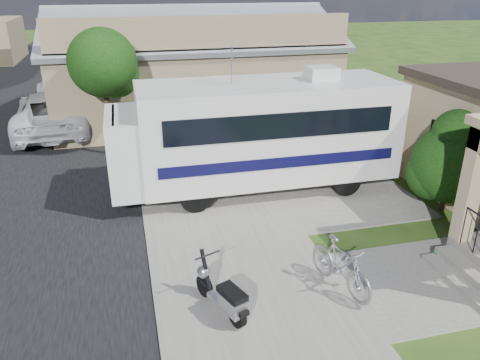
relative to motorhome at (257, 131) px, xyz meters
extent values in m
plane|color=#1E3F11|center=(-0.57, -4.68, -1.86)|extent=(120.00, 120.00, 0.00)
cube|color=black|center=(-8.07, 5.32, -1.85)|extent=(9.00, 80.00, 0.02)
cube|color=slate|center=(-1.57, 5.32, -1.83)|extent=(4.00, 80.00, 0.06)
cube|color=slate|center=(0.93, -0.18, -1.84)|extent=(7.00, 6.00, 0.05)
cube|color=slate|center=(2.43, -5.68, -1.84)|extent=(4.00, 3.00, 0.05)
cube|color=black|center=(4.91, -1.98, -0.16)|extent=(0.04, 1.10, 1.20)
cube|color=slate|center=(3.13, -5.98, -1.70)|extent=(0.40, 2.16, 0.32)
cube|color=slate|center=(2.78, -5.98, -1.78)|extent=(0.35, 2.16, 0.16)
cube|color=tan|center=(3.50, -4.96, -0.01)|extent=(0.35, 0.35, 2.70)
cube|color=#78664B|center=(-0.57, 9.32, -0.06)|extent=(12.00, 8.00, 3.60)
cube|color=slate|center=(-0.57, 7.32, 2.29)|extent=(12.50, 4.40, 1.78)
cube|color=slate|center=(-0.57, 11.32, 2.29)|extent=(12.50, 4.40, 1.78)
cube|color=slate|center=(-0.57, 9.32, 2.99)|extent=(12.50, 0.50, 0.22)
cube|color=#78664B|center=(-0.57, 5.42, 2.29)|extent=(11.76, 0.20, 1.30)
cylinder|color=black|center=(-4.37, 4.32, -0.29)|extent=(0.20, 0.20, 3.15)
sphere|color=black|center=(-4.37, 4.32, 1.51)|extent=(2.40, 2.40, 2.40)
sphere|color=black|center=(-3.97, 4.52, 1.06)|extent=(1.68, 1.68, 1.68)
cylinder|color=black|center=(-4.37, 14.32, -0.22)|extent=(0.20, 0.20, 3.29)
sphere|color=black|center=(-4.37, 14.32, 1.66)|extent=(2.40, 2.40, 2.40)
sphere|color=black|center=(-3.97, 14.52, 1.19)|extent=(1.68, 1.68, 1.68)
cylinder|color=black|center=(-4.37, 23.32, -0.36)|extent=(0.20, 0.20, 3.01)
sphere|color=black|center=(-4.37, 23.32, 1.36)|extent=(2.40, 2.40, 2.40)
sphere|color=black|center=(-3.97, 23.52, 0.93)|extent=(1.68, 1.68, 1.68)
cube|color=silver|center=(0.32, 0.00, 0.04)|extent=(7.60, 2.73, 2.82)
cube|color=silver|center=(-3.91, 0.01, -0.29)|extent=(0.87, 2.58, 2.17)
cube|color=black|center=(-4.10, 0.01, 0.31)|extent=(0.07, 2.30, 0.98)
cube|color=black|center=(0.32, -1.37, 0.54)|extent=(6.45, 0.05, 0.70)
cube|color=black|center=(0.33, 1.37, 0.54)|extent=(6.45, 0.05, 0.70)
cube|color=black|center=(0.32, -1.37, -0.53)|extent=(6.83, 0.04, 0.33)
cube|color=black|center=(0.33, 1.37, -0.53)|extent=(6.83, 0.04, 0.33)
cube|color=silver|center=(1.95, 0.00, 1.64)|extent=(0.87, 0.76, 0.38)
cylinder|color=#97969D|center=(-0.76, 0.00, 1.99)|extent=(0.04, 0.04, 1.08)
cylinder|color=black|center=(-2.11, -1.19, -1.37)|extent=(0.87, 0.31, 0.87)
cylinder|color=black|center=(-2.10, 1.20, -1.37)|extent=(0.87, 0.31, 0.87)
cylinder|color=black|center=(2.45, -1.20, -1.37)|extent=(0.87, 0.31, 0.87)
cylinder|color=black|center=(2.45, 1.19, -1.37)|extent=(0.87, 0.31, 0.87)
cylinder|color=black|center=(4.72, -2.76, -1.43)|extent=(0.17, 0.17, 0.87)
sphere|color=black|center=(4.72, -2.76, -0.45)|extent=(2.17, 2.17, 2.17)
sphere|color=black|center=(5.16, -2.43, -0.02)|extent=(1.73, 1.73, 1.73)
sphere|color=black|center=(4.40, -2.54, -0.78)|extent=(1.52, 1.52, 1.52)
sphere|color=black|center=(4.94, -3.08, -0.89)|extent=(1.30, 1.30, 1.30)
sphere|color=black|center=(4.72, -2.76, 0.41)|extent=(1.30, 1.30, 1.30)
cylinder|color=black|center=(-2.11, -6.09, -1.57)|extent=(0.29, 0.47, 0.46)
cylinder|color=black|center=(-2.53, -5.03, -1.57)|extent=(0.29, 0.47, 0.46)
cube|color=#97969D|center=(-2.30, -5.61, -1.51)|extent=(0.50, 0.65, 0.08)
cube|color=#97969D|center=(-2.15, -6.00, -1.37)|extent=(0.54, 0.66, 0.31)
cube|color=black|center=(-2.17, -5.95, -1.16)|extent=(0.52, 0.69, 0.12)
cube|color=black|center=(-2.05, -6.24, -1.39)|extent=(0.25, 0.26, 0.10)
cylinder|color=black|center=(-2.51, -5.10, -1.16)|extent=(0.21, 0.36, 0.87)
sphere|color=#97969D|center=(-2.53, -5.03, -1.23)|extent=(0.29, 0.29, 0.29)
sphere|color=black|center=(-2.57, -4.95, -1.23)|extent=(0.12, 0.12, 0.12)
cylinder|color=black|center=(-2.48, -5.18, -0.76)|extent=(0.54, 0.25, 0.04)
cube|color=black|center=(-2.53, -5.03, -1.45)|extent=(0.24, 0.32, 0.06)
imported|color=#97969D|center=(0.24, -5.49, -1.31)|extent=(1.00, 1.92, 1.11)
imported|color=silver|center=(-6.76, 7.87, -0.99)|extent=(3.31, 6.48, 1.75)
imported|color=silver|center=(-6.81, 15.78, -1.01)|extent=(2.96, 6.09, 1.71)
cylinder|color=#166E28|center=(3.09, -4.94, -1.78)|extent=(0.37, 0.37, 0.17)
camera|label=1|loc=(-3.76, -12.88, 4.18)|focal=35.00mm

